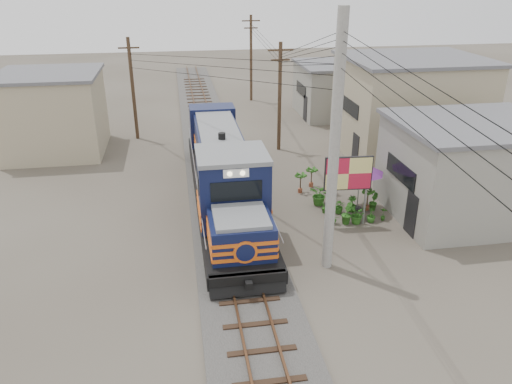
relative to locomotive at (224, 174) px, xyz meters
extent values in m
plane|color=#473F35|center=(0.00, -5.86, -1.76)|extent=(120.00, 120.00, 0.00)
cube|color=#595651|center=(0.00, 4.14, -1.68)|extent=(3.60, 70.00, 0.16)
cube|color=#51331E|center=(-0.54, 4.14, -1.50)|extent=(0.08, 70.00, 0.12)
cube|color=#51331E|center=(0.54, 4.14, -1.50)|extent=(0.08, 70.00, 0.12)
cube|color=black|center=(0.00, 0.05, -0.98)|extent=(2.95, 16.30, 0.56)
cube|color=black|center=(0.00, -5.04, -1.29)|extent=(2.24, 3.26, 0.66)
cube|color=black|center=(0.00, 5.15, -1.29)|extent=(2.24, 3.26, 0.66)
cube|color=#0F163A|center=(0.00, -6.26, -0.11)|extent=(2.42, 2.44, 1.53)
cube|color=#0F163A|center=(0.00, -3.72, 0.70)|extent=(2.90, 2.65, 3.16)
cube|color=slate|center=(0.00, -3.72, 2.33)|extent=(2.95, 2.78, 0.18)
cube|color=black|center=(0.00, -5.05, 1.26)|extent=(2.07, 0.06, 0.81)
cube|color=white|center=(0.00, -5.06, 2.03)|extent=(1.02, 0.06, 0.36)
cube|color=#0F163A|center=(0.00, 2.60, 0.29)|extent=(2.30, 9.98, 2.34)
cube|color=slate|center=(0.00, 2.60, 1.52)|extent=(2.07, 9.98, 0.18)
cube|color=orange|center=(0.00, 0.05, -0.42)|extent=(2.99, 16.30, 0.14)
cube|color=orange|center=(0.00, 0.05, -0.11)|extent=(2.99, 16.30, 0.14)
cube|color=orange|center=(0.00, 0.05, 0.19)|extent=(2.99, 16.30, 0.14)
cylinder|color=#9E9B93|center=(3.50, -6.36, 3.24)|extent=(0.40, 0.40, 10.00)
cylinder|color=#4C3826|center=(4.50, 8.14, 1.74)|extent=(0.24, 0.24, 7.00)
cube|color=#4C3826|center=(4.50, 8.14, 4.74)|extent=(1.60, 0.10, 0.10)
cube|color=#4C3826|center=(4.50, 8.14, 4.14)|extent=(1.20, 0.10, 0.10)
cylinder|color=#4C3826|center=(4.80, 22.14, 1.99)|extent=(0.24, 0.24, 7.50)
cube|color=#4C3826|center=(4.80, 22.14, 5.24)|extent=(1.60, 0.10, 0.10)
cube|color=#4C3826|center=(4.80, 22.14, 4.64)|extent=(1.20, 0.10, 0.10)
cylinder|color=#4C3826|center=(-5.00, 12.14, 1.74)|extent=(0.24, 0.24, 7.00)
cube|color=#4C3826|center=(-5.00, 12.14, 4.74)|extent=(1.60, 0.10, 0.10)
cube|color=#4C3826|center=(-5.00, 12.14, 4.14)|extent=(1.20, 0.10, 0.10)
cube|color=gray|center=(11.50, -2.86, 0.49)|extent=(7.00, 6.00, 4.50)
cube|color=slate|center=(11.50, -2.86, 2.84)|extent=(7.35, 6.30, 0.20)
cube|color=black|center=(7.98, -2.86, 0.72)|extent=(0.05, 3.00, 0.90)
cube|color=tan|center=(12.50, 6.14, 1.24)|extent=(8.00, 7.00, 6.00)
cube|color=slate|center=(12.50, 6.14, 4.34)|extent=(8.40, 7.35, 0.20)
cube|color=black|center=(8.48, 6.14, 1.54)|extent=(0.05, 3.50, 0.90)
cube|color=gray|center=(11.00, 16.14, 0.24)|extent=(6.00, 6.00, 4.00)
cube|color=slate|center=(11.00, 16.14, 2.34)|extent=(6.30, 6.30, 0.20)
cube|color=black|center=(7.98, 16.14, 0.44)|extent=(0.05, 3.00, 0.90)
cube|color=tan|center=(-10.00, 10.14, 0.74)|extent=(6.00, 6.00, 5.00)
cube|color=slate|center=(-10.00, 10.14, 3.34)|extent=(6.30, 6.30, 0.20)
cube|color=black|center=(-13.02, 10.14, 0.99)|extent=(0.05, 3.00, 0.90)
cylinder|color=#99999E|center=(4.48, -2.94, -0.50)|extent=(0.10, 0.10, 2.51)
cylinder|color=#99999E|center=(6.28, -3.06, -0.50)|extent=(0.10, 0.10, 2.51)
cube|color=black|center=(5.38, -3.00, 0.85)|extent=(2.21, 0.26, 1.61)
cube|color=red|center=(5.38, -3.03, 0.85)|extent=(2.11, 0.21, 1.51)
cylinder|color=black|center=(6.53, -1.54, -1.71)|extent=(0.47, 0.47, 0.10)
cylinder|color=#99999E|center=(6.53, -1.54, -0.59)|extent=(0.05, 0.05, 2.34)
cone|color=#652776|center=(6.53, -1.54, 0.52)|extent=(2.47, 2.47, 0.58)
imported|color=black|center=(5.64, 0.68, -0.86)|extent=(0.79, 0.74, 1.81)
imported|color=#2A641C|center=(4.91, -2.85, -1.37)|extent=(0.47, 0.38, 0.78)
imported|color=#2A641C|center=(5.50, -2.90, -1.23)|extent=(0.68, 0.73, 1.06)
imported|color=#2A641C|center=(5.99, -3.01, -1.30)|extent=(0.86, 0.95, 0.92)
imported|color=#2A641C|center=(6.70, -2.97, -1.38)|extent=(0.56, 0.56, 0.75)
imported|color=#2A641C|center=(7.36, -2.90, -1.42)|extent=(0.44, 0.41, 0.69)
imported|color=#2A641C|center=(4.76, -1.68, -1.45)|extent=(0.44, 0.42, 0.62)
imported|color=#2A641C|center=(5.50, -1.79, -1.38)|extent=(0.87, 0.84, 0.75)
imported|color=#2A641C|center=(6.18, -1.69, -1.35)|extent=(0.65, 0.65, 0.82)
imported|color=#2A641C|center=(6.83, -1.76, -1.46)|extent=(0.37, 0.38, 0.60)
imported|color=#2A641C|center=(7.30, -1.70, -1.30)|extent=(0.60, 0.63, 0.91)
imported|color=#2A641C|center=(4.81, -0.72, -1.20)|extent=(1.31, 1.33, 1.11)
imported|color=#2A641C|center=(5.35, -0.61, -1.44)|extent=(0.38, 0.38, 0.64)
camera|label=1|loc=(-2.16, -23.04, 9.30)|focal=35.00mm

